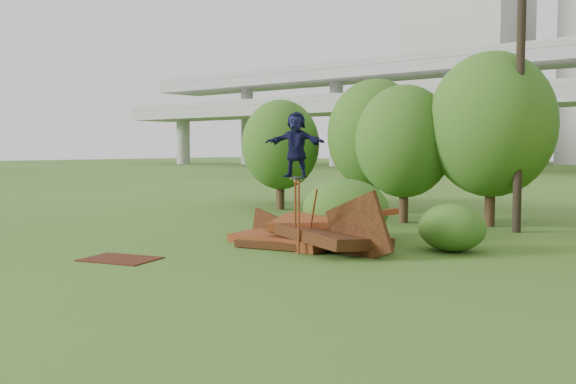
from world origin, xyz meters
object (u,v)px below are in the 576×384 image
Objects in this scene: flat_plate at (120,259)px; utility_pole at (520,69)px; skater at (296,144)px; scrap_pile at (314,233)px.

flat_plate is 13.85m from utility_pole.
skater reaches higher than flat_plate.
utility_pole reaches higher than skater.
scrap_pile is 5.33m from flat_plate.
utility_pole is (3.10, 7.70, 2.45)m from skater.
scrap_pile is 3.22× the size of flat_plate.
utility_pole reaches higher than flat_plate.
scrap_pile is 0.55× the size of utility_pole.
skater is at bearing 55.45° from flat_plate.
utility_pole is (3.24, 6.75, 4.93)m from scrap_pile.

